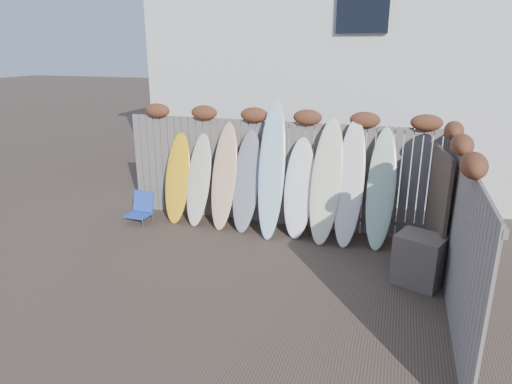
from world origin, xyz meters
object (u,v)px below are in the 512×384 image
(beach_chair, at_px, (141,208))
(lattice_panel, at_px, (437,211))
(wooden_crate, at_px, (419,260))
(surfboard_0, at_px, (178,178))

(beach_chair, height_order, lattice_panel, lattice_panel)
(beach_chair, height_order, wooden_crate, wooden_crate)
(wooden_crate, bearing_deg, lattice_panel, 70.63)
(beach_chair, relative_size, lattice_panel, 0.32)
(beach_chair, relative_size, wooden_crate, 0.79)
(wooden_crate, distance_m, surfboard_0, 4.69)
(lattice_panel, bearing_deg, surfboard_0, 164.11)
(beach_chair, xyz_separation_m, wooden_crate, (5.15, -0.98, 0.10))
(beach_chair, distance_m, wooden_crate, 5.25)
(wooden_crate, height_order, surfboard_0, surfboard_0)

